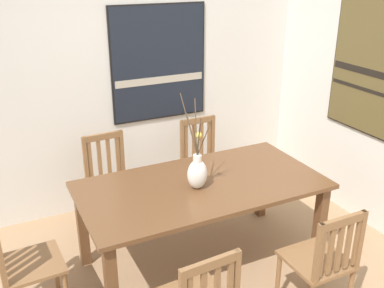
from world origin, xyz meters
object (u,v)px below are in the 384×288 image
object	(u,v)px
dining_table	(202,194)
chair_0	(110,182)
centerpiece_vase	(197,172)
chair_2	(203,161)
painting_on_side_wall	(376,66)
chair_1	(21,261)
painting_on_back_wall	(159,63)
chair_3	(323,261)

from	to	relation	value
dining_table	chair_0	world-z (taller)	chair_0
centerpiece_vase	chair_2	xyz separation A→B (m)	(0.56, 0.97, -0.42)
painting_on_side_wall	chair_0	bearing A→B (deg)	158.57
painting_on_side_wall	chair_1	bearing A→B (deg)	-179.49
painting_on_back_wall	painting_on_side_wall	size ratio (longest dim) A/B	0.91
painting_on_side_wall	painting_on_back_wall	bearing A→B (deg)	139.55
dining_table	chair_0	xyz separation A→B (m)	(-0.52, 0.89, -0.18)
dining_table	chair_1	world-z (taller)	chair_1
chair_0	painting_on_side_wall	world-z (taller)	painting_on_side_wall
dining_table	painting_on_side_wall	world-z (taller)	painting_on_side_wall
chair_3	chair_2	bearing A→B (deg)	89.48
chair_2	painting_on_side_wall	xyz separation A→B (m)	(1.26, -0.92, 1.06)
dining_table	chair_3	bearing A→B (deg)	-62.95
chair_0	chair_3	size ratio (longest dim) A/B	1.03
dining_table	chair_1	bearing A→B (deg)	-178.70
dining_table	centerpiece_vase	distance (m)	0.26
chair_2	painting_on_side_wall	bearing A→B (deg)	-36.09
centerpiece_vase	painting_on_back_wall	size ratio (longest dim) A/B	0.65
chair_0	chair_3	world-z (taller)	chair_0
dining_table	centerpiece_vase	bearing A→B (deg)	-140.44
chair_3	painting_on_back_wall	size ratio (longest dim) A/B	0.78
chair_1	chair_2	world-z (taller)	chair_1
dining_table	centerpiece_vase	xyz separation A→B (m)	(-0.07, -0.06, 0.24)
chair_1	painting_on_side_wall	xyz separation A→B (m)	(3.17, 0.03, 1.05)
dining_table	chair_2	bearing A→B (deg)	61.73
chair_3	painting_on_side_wall	xyz separation A→B (m)	(1.28, 0.93, 1.06)
centerpiece_vase	painting_on_back_wall	distance (m)	1.52
chair_2	painting_on_back_wall	world-z (taller)	painting_on_back_wall
centerpiece_vase	chair_0	world-z (taller)	centerpiece_vase
chair_0	chair_1	world-z (taller)	chair_1
centerpiece_vase	chair_2	distance (m)	1.20
chair_0	dining_table	bearing A→B (deg)	-59.69
centerpiece_vase	chair_1	distance (m)	1.41
chair_0	painting_on_back_wall	xyz separation A→B (m)	(0.71, 0.44, 0.98)
chair_1	chair_3	world-z (taller)	chair_1
chair_1	chair_3	size ratio (longest dim) A/B	1.05
chair_2	painting_on_side_wall	size ratio (longest dim) A/B	0.72
dining_table	painting_on_back_wall	world-z (taller)	painting_on_back_wall
chair_1	painting_on_side_wall	bearing A→B (deg)	0.51
dining_table	painting_on_back_wall	size ratio (longest dim) A/B	1.69
chair_2	chair_3	world-z (taller)	chair_2
dining_table	painting_on_back_wall	xyz separation A→B (m)	(0.19, 1.33, 0.80)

